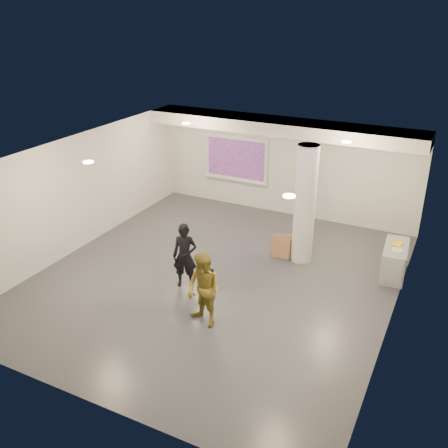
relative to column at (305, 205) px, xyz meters
The scene contains 20 objects.
floor 2.78m from the column, 129.81° to the right, with size 8.00×9.00×0.01m, color #373A3E.
ceiling 2.78m from the column, 129.81° to the right, with size 8.00×9.00×0.01m, color white.
wall_back 3.09m from the column, 119.05° to the left, with size 8.00×0.01×3.00m, color silver.
wall_front 6.48m from the column, 103.39° to the right, with size 8.00×0.01×3.00m, color silver.
wall_left 5.79m from the column, 161.88° to the right, with size 0.01×9.00×3.00m, color silver.
wall_right 3.08m from the column, 35.75° to the right, with size 0.01×9.00×3.00m, color silver.
soffit_band 2.94m from the column, 124.90° to the left, with size 8.00×1.10×0.36m, color silver.
downlight_nw 4.05m from the column, 169.29° to the left, with size 0.22×0.22×0.02m, color #FFE898.
downlight_ne 1.78m from the column, 45.00° to the left, with size 0.22×0.22×0.02m, color #FFE898.
downlight_sw 5.17m from the column, 138.27° to the right, with size 0.22×0.22×0.02m, color #FFE898.
downlight_se 3.68m from the column, 78.02° to the right, with size 0.22×0.22×0.02m, color #FFE898.
column is the anchor object (origin of this frame).
projection_screen 4.08m from the column, 139.44° to the left, with size 2.10×0.13×1.42m.
credenza 2.50m from the column, ahead, with size 0.54×1.28×0.75m, color #929597.
papers_stack 2.39m from the column, ahead, with size 0.23×0.29×0.02m, color silver.
postit_pad 2.36m from the column, ahead, with size 0.22×0.30×0.03m, color yellow.
cardboard_back 1.33m from the column, 166.26° to the right, with size 0.51×0.05×0.56m, color #946843.
cardboard_front 1.28m from the column, 168.71° to the right, with size 0.56×0.06×0.61m, color #946843.
woman 3.21m from the column, 129.47° to the right, with size 0.56×0.37×1.53m, color black.
man 3.71m from the column, 104.07° to the right, with size 0.77×0.60×1.59m, color olive.
Camera 1 is at (4.77, -9.14, 6.04)m, focal length 40.00 mm.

